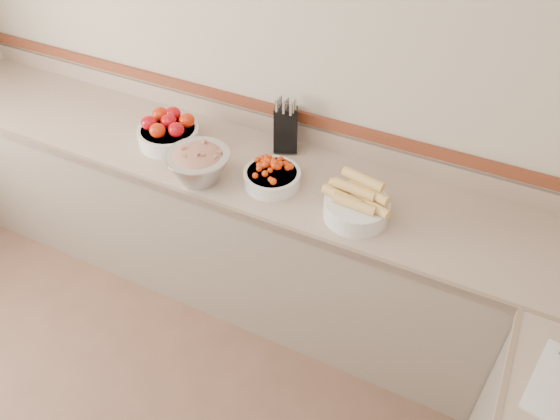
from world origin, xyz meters
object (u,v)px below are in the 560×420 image
at_px(corn_bowl, 357,204).
at_px(rhubarb_bowl, 199,164).
at_px(tomato_bowl, 168,131).
at_px(knife_block, 286,128).
at_px(cherry_tomato_bowl, 272,175).

distance_m(corn_bowl, rhubarb_bowl, 0.77).
height_order(tomato_bowl, rhubarb_bowl, rhubarb_bowl).
xyz_separation_m(tomato_bowl, rhubarb_bowl, (0.31, -0.19, 0.02)).
xyz_separation_m(knife_block, tomato_bowl, (-0.57, -0.23, -0.05)).
bearing_deg(cherry_tomato_bowl, knife_block, 103.99).
distance_m(tomato_bowl, rhubarb_bowl, 0.36).
distance_m(knife_block, cherry_tomato_bowl, 0.31).
relative_size(tomato_bowl, corn_bowl, 0.99).
bearing_deg(rhubarb_bowl, knife_block, 58.43).
bearing_deg(knife_block, rhubarb_bowl, -121.57).
bearing_deg(knife_block, corn_bowl, -33.17).
height_order(knife_block, corn_bowl, knife_block).
relative_size(tomato_bowl, cherry_tomato_bowl, 1.17).
relative_size(knife_block, tomato_bowl, 0.91).
bearing_deg(rhubarb_bowl, corn_bowl, 5.97).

